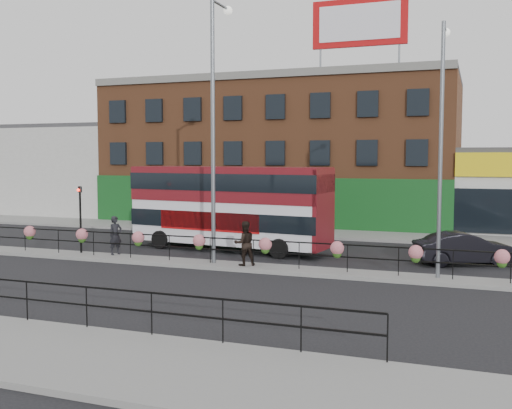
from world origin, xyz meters
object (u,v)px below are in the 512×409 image
(lamp_column_east, at_px, (442,127))
(car, at_px, (465,249))
(pedestrian_b, at_px, (245,243))
(lamp_column_west, at_px, (216,108))
(double_decker_bus, at_px, (229,199))
(pedestrian_a, at_px, (115,235))

(lamp_column_east, bearing_deg, car, 77.27)
(pedestrian_b, relative_size, lamp_column_west, 0.17)
(double_decker_bus, relative_size, car, 2.34)
(pedestrian_b, height_order, lamp_column_west, lamp_column_west)
(double_decker_bus, distance_m, lamp_column_east, 11.67)
(car, relative_size, lamp_column_west, 0.40)
(pedestrian_b, height_order, lamp_column_east, lamp_column_east)
(double_decker_bus, distance_m, pedestrian_b, 5.42)
(double_decker_bus, xyz_separation_m, lamp_column_west, (1.08, -4.04, 4.25))
(pedestrian_b, distance_m, lamp_column_west, 5.98)
(pedestrian_a, xyz_separation_m, lamp_column_east, (14.58, -0.10, 4.79))
(car, distance_m, pedestrian_a, 15.91)
(lamp_column_west, bearing_deg, lamp_column_east, -0.18)
(car, relative_size, lamp_column_east, 0.48)
(pedestrian_a, distance_m, pedestrian_b, 6.76)
(double_decker_bus, xyz_separation_m, pedestrian_a, (-4.14, -3.97, -1.55))
(double_decker_bus, relative_size, pedestrian_b, 5.69)
(car, relative_size, pedestrian_a, 2.51)
(double_decker_bus, bearing_deg, pedestrian_a, -136.19)
(lamp_column_west, bearing_deg, pedestrian_b, -17.23)
(car, bearing_deg, pedestrian_a, 80.15)
(double_decker_bus, bearing_deg, lamp_column_west, -74.97)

